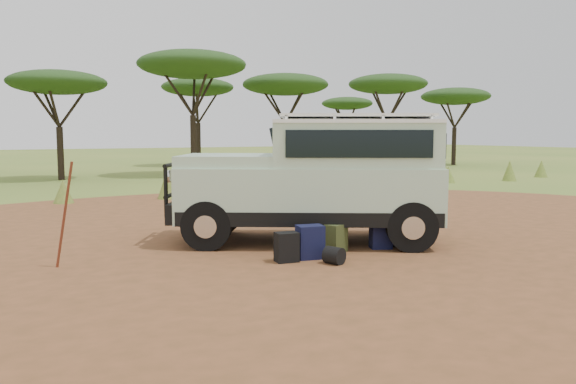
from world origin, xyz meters
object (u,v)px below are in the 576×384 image
backpack_black (287,247)px  duffel_navy (381,237)px  backpack_navy (310,242)px  hard_case (396,236)px  safari_vehicle (317,181)px  backpack_olive (336,238)px  walking_staff (64,215)px

backpack_black → duffel_navy: (1.98, 0.12, -0.04)m
backpack_navy → hard_case: size_ratio=1.16×
backpack_black → hard_case: size_ratio=1.01×
safari_vehicle → hard_case: safari_vehicle is taller
safari_vehicle → duffel_navy: size_ratio=12.62×
backpack_olive → duffel_navy: backpack_olive is taller
duffel_navy → hard_case: size_ratio=0.85×
backpack_black → hard_case: bearing=14.1°
walking_staff → duffel_navy: 5.30m
backpack_olive → hard_case: (1.33, 0.01, -0.08)m
backpack_black → backpack_navy: backpack_navy is taller
backpack_olive → duffel_navy: (0.88, -0.11, -0.04)m
safari_vehicle → backpack_black: size_ratio=10.70×
walking_staff → hard_case: 5.72m
backpack_black → backpack_olive: backpack_olive is taller
backpack_olive → hard_case: size_ratio=1.03×
duffel_navy → backpack_navy: bearing=-154.6°
backpack_navy → duffel_navy: (1.53, 0.09, -0.07)m
safari_vehicle → backpack_navy: 1.72m
walking_staff → backpack_navy: bearing=-61.5°
backpack_navy → backpack_black: bearing=-166.0°
walking_staff → backpack_olive: bearing=-56.2°
walking_staff → backpack_navy: (3.61, -1.22, -0.54)m
hard_case → duffel_navy: bearing=-164.4°
backpack_navy → hard_case: (1.98, 0.22, -0.11)m
safari_vehicle → walking_staff: size_ratio=3.10×
safari_vehicle → backpack_black: 2.01m
backpack_black → backpack_navy: (0.45, 0.02, 0.04)m
hard_case → walking_staff: bearing=170.2°
safari_vehicle → backpack_olive: 1.36m
backpack_black → hard_case: (2.43, 0.24, -0.07)m
walking_staff → hard_case: (5.59, -1.00, -0.65)m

